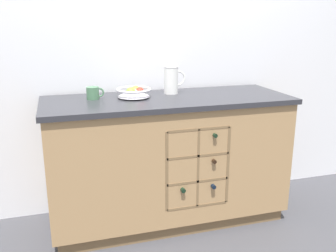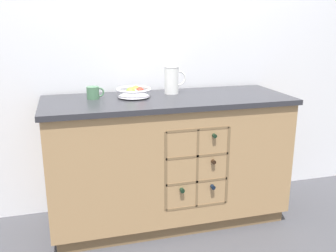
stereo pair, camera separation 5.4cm
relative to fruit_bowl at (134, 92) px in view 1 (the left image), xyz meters
name	(u,v)px [view 1 (the left image)]	position (x,y,z in m)	size (l,w,h in m)	color
ground_plane	(168,218)	(0.23, -0.06, -0.97)	(14.00, 14.00, 0.00)	#424247
back_wall	(154,44)	(0.23, 0.30, 0.30)	(4.40, 0.06, 2.55)	white
kitchen_island	(168,160)	(0.23, -0.07, -0.50)	(1.72, 0.65, 0.93)	brown
fruit_bowl	(134,92)	(0.00, 0.00, 0.00)	(0.24, 0.24, 0.08)	silver
white_pitcher	(171,79)	(0.29, 0.08, 0.06)	(0.16, 0.11, 0.20)	white
ceramic_mug	(93,93)	(-0.27, 0.03, 0.00)	(0.12, 0.08, 0.08)	#4C7A56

